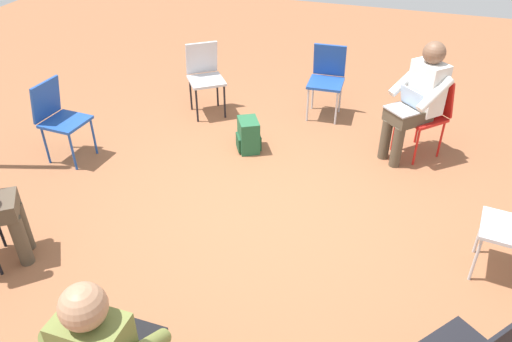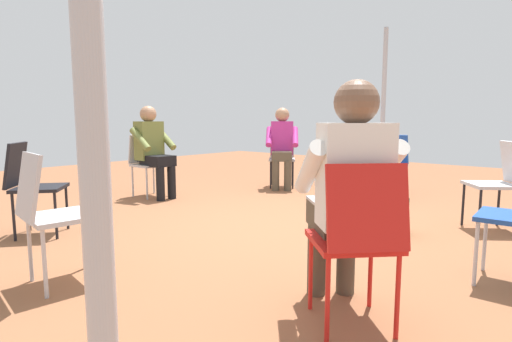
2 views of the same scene
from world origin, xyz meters
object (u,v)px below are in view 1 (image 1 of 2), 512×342
Objects in this scene: backpack_near_laptop_user at (249,137)px; chair_west at (327,76)px; person_with_laptop at (418,96)px; chair_northwest at (427,110)px; chair_south at (59,115)px; chair_southwest at (205,74)px.

chair_west is at bearing 150.91° from backpack_near_laptop_user.
person_with_laptop is at bearing 104.04° from backpack_near_laptop_user.
person_with_laptop is (0.69, 1.05, 0.20)m from chair_west.
chair_northwest reaches higher than backpack_near_laptop_user.
chair_west and chair_northwest have the same top height.
chair_west is 3.03m from chair_south.
chair_northwest is (0.56, 1.17, 0.00)m from chair_west.
person_with_laptop reaches higher than chair_west.
chair_south is at bearing 35.07° from chair_west.
chair_southwest is 1.13m from backpack_near_laptop_user.
chair_south and chair_southwest have the same top height.
backpack_near_laptop_user is (0.54, -1.78, -0.34)m from chair_northwest.
chair_west is at bearing 10.87° from person_with_laptop.
chair_west and chair_southwest have the same top height.
backpack_near_laptop_user is at bearing 60.87° from chair_northwest.
chair_southwest is 2.36× the size of backpack_near_laptop_user.
chair_south is 2.36× the size of backpack_near_laptop_user.
chair_southwest is at bearing 40.02° from chair_northwest.
person_with_laptop reaches higher than chair_south.
backpack_near_laptop_user is (-0.74, 1.79, -0.34)m from chair_south.
chair_west is 1.00× the size of chair_southwest.
chair_northwest is 1.00× the size of chair_southwest.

